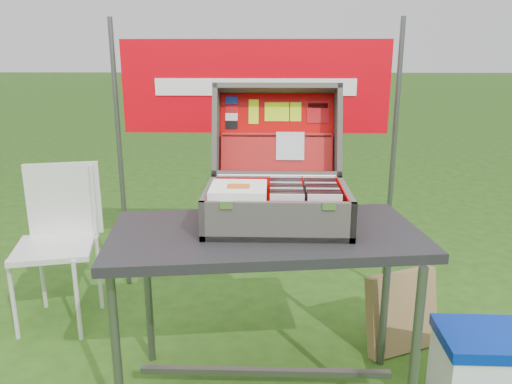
{
  "coord_description": "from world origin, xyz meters",
  "views": [
    {
      "loc": [
        0.1,
        -1.94,
        1.49
      ],
      "look_at": [
        0.04,
        0.1,
        0.92
      ],
      "focal_mm": 35.0,
      "sensor_mm": 36.0,
      "label": 1
    }
  ],
  "objects_px": {
    "cooler": "(486,371)",
    "cardboard_box": "(402,312)",
    "suitcase": "(277,158)",
    "chair": "(54,250)",
    "table": "(265,317)"
  },
  "relations": [
    {
      "from": "suitcase",
      "to": "chair",
      "type": "relative_size",
      "value": 0.67
    },
    {
      "from": "cooler",
      "to": "chair",
      "type": "xyz_separation_m",
      "value": [
        -2.12,
        0.66,
        0.26
      ]
    },
    {
      "from": "chair",
      "to": "cardboard_box",
      "type": "relative_size",
      "value": 2.13
    },
    {
      "from": "cardboard_box",
      "to": "chair",
      "type": "bearing_deg",
      "value": 149.1
    },
    {
      "from": "cooler",
      "to": "chair",
      "type": "distance_m",
      "value": 2.23
    },
    {
      "from": "suitcase",
      "to": "table",
      "type": "bearing_deg",
      "value": -109.03
    },
    {
      "from": "cooler",
      "to": "cardboard_box",
      "type": "distance_m",
      "value": 0.52
    },
    {
      "from": "suitcase",
      "to": "cardboard_box",
      "type": "bearing_deg",
      "value": 21.97
    },
    {
      "from": "table",
      "to": "cardboard_box",
      "type": "relative_size",
      "value": 3.02
    },
    {
      "from": "table",
      "to": "cardboard_box",
      "type": "height_order",
      "value": "table"
    },
    {
      "from": "suitcase",
      "to": "cooler",
      "type": "xyz_separation_m",
      "value": [
        0.9,
        -0.19,
        -0.88
      ]
    },
    {
      "from": "cooler",
      "to": "cardboard_box",
      "type": "relative_size",
      "value": 0.99
    },
    {
      "from": "suitcase",
      "to": "chair",
      "type": "xyz_separation_m",
      "value": [
        -1.22,
        0.47,
        -0.62
      ]
    },
    {
      "from": "chair",
      "to": "cardboard_box",
      "type": "height_order",
      "value": "chair"
    },
    {
      "from": "table",
      "to": "suitcase",
      "type": "relative_size",
      "value": 2.11
    }
  ]
}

